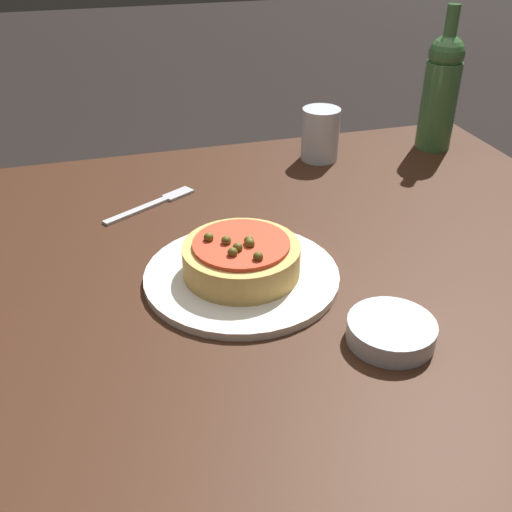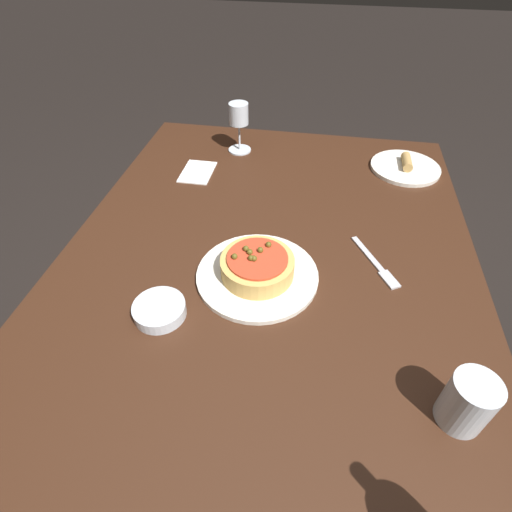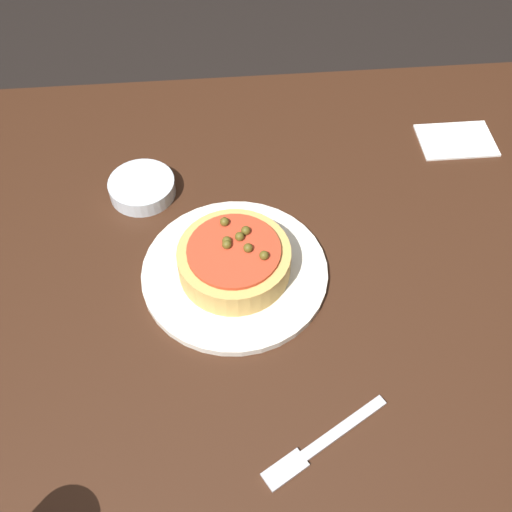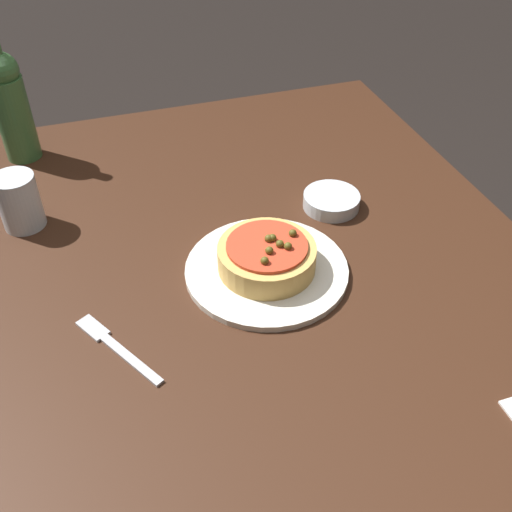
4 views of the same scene
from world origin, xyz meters
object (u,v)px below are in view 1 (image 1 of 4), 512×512
object	(u,v)px
wine_bottle	(441,90)
fork	(156,203)
water_cup	(320,134)
side_bowl	(391,331)
dinner_plate	(242,276)
pizza	(241,258)
dining_table	(208,322)

from	to	relation	value
wine_bottle	fork	size ratio (longest dim) A/B	1.69
water_cup	side_bowl	distance (m)	0.59
wine_bottle	side_bowl	bearing A→B (deg)	55.71
dinner_plate	wine_bottle	world-z (taller)	wine_bottle
dinner_plate	water_cup	distance (m)	0.48
wine_bottle	water_cup	size ratio (longest dim) A/B	2.75
dinner_plate	wine_bottle	xyz separation A→B (m)	(-0.53, -0.39, 0.12)
dinner_plate	pizza	size ratio (longest dim) A/B	1.68
pizza	side_bowl	bearing A→B (deg)	128.13
pizza	side_bowl	world-z (taller)	pizza
wine_bottle	pizza	bearing A→B (deg)	35.93
pizza	water_cup	size ratio (longest dim) A/B	1.58
dining_table	wine_bottle	bearing A→B (deg)	-147.36
pizza	fork	bearing A→B (deg)	-72.51
dinner_plate	wine_bottle	size ratio (longest dim) A/B	0.96
dinner_plate	water_cup	world-z (taller)	water_cup
side_bowl	water_cup	bearing A→B (deg)	-102.48
dining_table	dinner_plate	size ratio (longest dim) A/B	5.05
dinner_plate	side_bowl	distance (m)	0.23
dining_table	fork	world-z (taller)	fork
side_bowl	fork	world-z (taller)	side_bowl
pizza	side_bowl	xyz separation A→B (m)	(-0.14, 0.18, -0.02)
side_bowl	dinner_plate	bearing A→B (deg)	-51.93
wine_bottle	fork	world-z (taller)	wine_bottle
water_cup	pizza	bearing A→B (deg)	55.31
dinner_plate	pizza	bearing A→B (deg)	56.32
dining_table	side_bowl	world-z (taller)	side_bowl
side_bowl	dining_table	bearing A→B (deg)	-45.37
wine_bottle	fork	distance (m)	0.64
dining_table	dinner_plate	bearing A→B (deg)	165.79
dinner_plate	side_bowl	xyz separation A→B (m)	(-0.14, 0.18, 0.01)
side_bowl	pizza	bearing A→B (deg)	-51.87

